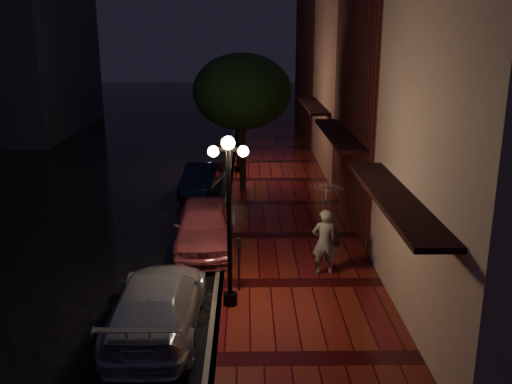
% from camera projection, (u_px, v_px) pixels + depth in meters
% --- Properties ---
extents(ground, '(120.00, 120.00, 0.00)m').
position_uv_depth(ground, '(224.00, 240.00, 19.27)').
color(ground, black).
rests_on(ground, ground).
extents(sidewalk, '(4.50, 60.00, 0.15)m').
position_uv_depth(sidewalk, '(290.00, 237.00, 19.29)').
color(sidewalk, '#4E0D10').
rests_on(sidewalk, ground).
extents(curb, '(0.25, 60.00, 0.15)m').
position_uv_depth(curb, '(224.00, 238.00, 19.25)').
color(curb, '#595451').
rests_on(curb, ground).
extents(storefront_mid, '(5.00, 8.00, 11.00)m').
position_uv_depth(storefront_mid, '(425.00, 70.00, 19.79)').
color(storefront_mid, '#511914').
rests_on(storefront_mid, ground).
extents(storefront_far, '(5.00, 8.00, 9.00)m').
position_uv_depth(storefront_far, '(374.00, 80.00, 27.76)').
color(storefront_far, '#8C5951').
rests_on(storefront_far, ground).
extents(storefront_extra, '(5.00, 12.00, 10.00)m').
position_uv_depth(storefront_extra, '(341.00, 59.00, 37.24)').
color(storefront_extra, '#511914').
rests_on(storefront_extra, ground).
extents(streetlamp_near, '(0.96, 0.36, 4.31)m').
position_uv_depth(streetlamp_near, '(229.00, 212.00, 13.76)').
color(streetlamp_near, black).
rests_on(streetlamp_near, sidewalk).
extents(streetlamp_far, '(0.96, 0.36, 4.31)m').
position_uv_depth(streetlamp_far, '(238.00, 122.00, 27.22)').
color(streetlamp_far, black).
rests_on(streetlamp_far, sidewalk).
extents(street_tree, '(4.16, 4.16, 5.80)m').
position_uv_depth(street_tree, '(242.00, 94.00, 23.88)').
color(street_tree, black).
rests_on(street_tree, sidewalk).
extents(pink_car, '(2.08, 4.69, 1.57)m').
position_uv_depth(pink_car, '(204.00, 226.00, 18.24)').
color(pink_car, '#C5515D').
rests_on(pink_car, ground).
extents(navy_car, '(1.80, 4.13, 1.32)m').
position_uv_depth(navy_car, '(202.00, 179.00, 24.57)').
color(navy_car, black).
rests_on(navy_car, ground).
extents(silver_car, '(2.04, 4.96, 1.44)m').
position_uv_depth(silver_car, '(157.00, 304.00, 13.23)').
color(silver_car, '#A2A3A9').
rests_on(silver_car, ground).
extents(woman_with_umbrella, '(1.10, 1.12, 2.66)m').
position_uv_depth(woman_with_umbrella, '(325.00, 215.00, 15.80)').
color(woman_with_umbrella, silver).
rests_on(woman_with_umbrella, sidewalk).
extents(parking_meter, '(0.14, 0.11, 1.47)m').
position_uv_depth(parking_meter, '(239.00, 259.00, 14.97)').
color(parking_meter, black).
rests_on(parking_meter, sidewalk).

